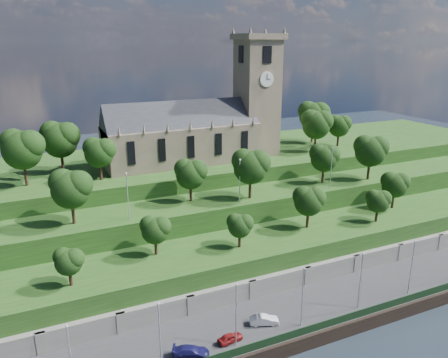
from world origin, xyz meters
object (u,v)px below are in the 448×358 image
car_left (230,338)px  car_middle (264,320)px  car_right (191,351)px  church (202,125)px

car_left → car_middle: bearing=-83.8°
car_left → car_right: size_ratio=0.75×
church → car_right: 50.98m
church → car_middle: (-7.30, -41.15, -19.85)m
car_middle → car_right: (-11.51, -1.87, -0.01)m
car_middle → car_right: 11.67m
church → car_left: bearing=-107.2°
car_left → car_right: (-5.65, -0.45, 0.08)m
church → car_right: (-18.82, -43.02, -19.85)m
car_middle → car_right: size_ratio=0.89×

